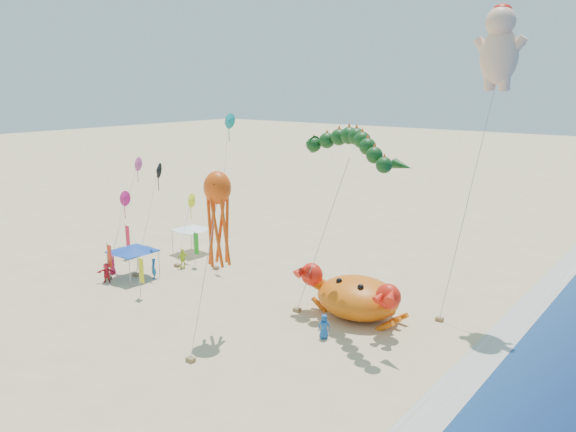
# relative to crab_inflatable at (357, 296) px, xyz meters

# --- Properties ---
(ground) EXTENTS (320.00, 320.00, 0.00)m
(ground) POSITION_rel_crab_inflatable_xyz_m (-3.14, -2.95, -1.51)
(ground) COLOR #D1B784
(ground) RESTS_ON ground
(foam_strip) EXTENTS (320.00, 320.00, 0.00)m
(foam_strip) POSITION_rel_crab_inflatable_xyz_m (8.86, -2.95, -1.50)
(foam_strip) COLOR silver
(foam_strip) RESTS_ON ground
(crab_inflatable) EXTENTS (7.81, 5.15, 3.42)m
(crab_inflatable) POSITION_rel_crab_inflatable_xyz_m (0.00, 0.00, 0.00)
(crab_inflatable) COLOR #DF5F0B
(crab_inflatable) RESTS_ON ground
(dragon_kite) EXTENTS (9.53, 4.58, 12.45)m
(dragon_kite) POSITION_rel_crab_inflatable_xyz_m (-0.48, -0.80, 9.88)
(dragon_kite) COLOR #0F3812
(dragon_kite) RESTS_ON ground
(cherub_kite) EXTENTS (2.82, 4.56, 20.28)m
(cherub_kite) POSITION_rel_crab_inflatable_xyz_m (6.11, 6.21, 16.28)
(cherub_kite) COLOR #FFC09B
(cherub_kite) RESTS_ON ground
(octopus_kite) EXTENTS (2.56, 4.92, 10.37)m
(octopus_kite) POSITION_rel_crab_inflatable_xyz_m (-5.60, -7.29, 6.37)
(octopus_kite) COLOR #EE4C0C
(octopus_kite) RESTS_ON ground
(canopy_blue) EXTENTS (3.44, 3.44, 2.71)m
(canopy_blue) POSITION_rel_crab_inflatable_xyz_m (-18.50, -4.30, 0.93)
(canopy_blue) COLOR gray
(canopy_blue) RESTS_ON ground
(canopy_white) EXTENTS (3.09, 3.09, 2.71)m
(canopy_white) POSITION_rel_crab_inflatable_xyz_m (-19.89, 3.40, 0.93)
(canopy_white) COLOR gray
(canopy_white) RESTS_ON ground
(feather_flags) EXTENTS (9.39, 7.50, 3.20)m
(feather_flags) POSITION_rel_crab_inflatable_xyz_m (-18.32, -3.32, 0.51)
(feather_flags) COLOR gray
(feather_flags) RESTS_ON ground
(beachgoers) EXTENTS (21.67, 7.35, 1.72)m
(beachgoers) POSITION_rel_crab_inflatable_xyz_m (-15.52, -4.06, -0.69)
(beachgoers) COLOR #D3EB29
(beachgoers) RESTS_ON ground
(small_kites) EXTENTS (10.53, 10.08, 13.12)m
(small_kites) POSITION_rel_crab_inflatable_xyz_m (-19.13, -0.03, 5.85)
(small_kites) COLOR #C51565
(small_kites) RESTS_ON ground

